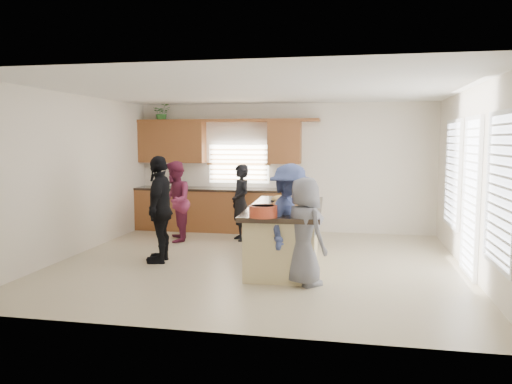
% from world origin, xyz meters
% --- Properties ---
extents(floor, '(6.50, 6.50, 0.00)m').
position_xyz_m(floor, '(0.00, 0.00, 0.00)').
color(floor, '#BAAB8A').
rests_on(floor, ground).
extents(room_shell, '(6.52, 6.02, 2.81)m').
position_xyz_m(room_shell, '(0.00, 0.00, 1.90)').
color(room_shell, silver).
rests_on(room_shell, ground).
extents(back_cabinetry, '(4.08, 0.66, 2.46)m').
position_xyz_m(back_cabinetry, '(-1.47, 2.73, 0.91)').
color(back_cabinetry, brown).
rests_on(back_cabinetry, ground).
extents(right_wall_glazing, '(0.06, 4.00, 2.25)m').
position_xyz_m(right_wall_glazing, '(3.22, -0.13, 1.34)').
color(right_wall_glazing, white).
rests_on(right_wall_glazing, ground).
extents(island, '(1.28, 2.75, 0.95)m').
position_xyz_m(island, '(0.45, 0.07, 0.45)').
color(island, '#CEBB80').
rests_on(island, ground).
extents(platter_front, '(0.46, 0.46, 0.19)m').
position_xyz_m(platter_front, '(0.45, -0.11, 0.98)').
color(platter_front, black).
rests_on(platter_front, island).
extents(platter_mid, '(0.39, 0.39, 0.16)m').
position_xyz_m(platter_mid, '(0.58, 0.43, 0.98)').
color(platter_mid, black).
rests_on(platter_mid, island).
extents(platter_back, '(0.36, 0.36, 0.15)m').
position_xyz_m(platter_back, '(0.28, 0.66, 0.98)').
color(platter_back, black).
rests_on(platter_back, island).
extents(salad_bowl, '(0.39, 0.39, 0.16)m').
position_xyz_m(salad_bowl, '(0.30, -1.17, 1.04)').
color(salad_bowl, '#BE3F22').
rests_on(salad_bowl, island).
extents(clear_cup, '(0.08, 0.08, 0.09)m').
position_xyz_m(clear_cup, '(0.81, -0.76, 1.00)').
color(clear_cup, white).
rests_on(clear_cup, island).
extents(plate_stack, '(0.19, 0.19, 0.04)m').
position_xyz_m(plate_stack, '(0.37, 0.84, 0.97)').
color(plate_stack, '#9E7EB8').
rests_on(plate_stack, island).
extents(flower_vase, '(0.14, 0.14, 0.44)m').
position_xyz_m(flower_vase, '(0.39, 1.30, 1.19)').
color(flower_vase, silver).
rests_on(flower_vase, island).
extents(potted_plant, '(0.47, 0.45, 0.42)m').
position_xyz_m(potted_plant, '(-2.73, 2.82, 2.61)').
color(potted_plant, '#387A31').
rests_on(potted_plant, back_cabinetry).
extents(woman_left_back, '(0.62, 0.67, 1.53)m').
position_xyz_m(woman_left_back, '(-0.68, 1.77, 0.76)').
color(woman_left_back, black).
rests_on(woman_left_back, ground).
extents(woman_left_mid, '(0.81, 0.92, 1.60)m').
position_xyz_m(woman_left_mid, '(-1.94, 1.41, 0.80)').
color(woman_left_mid, maroon).
rests_on(woman_left_mid, ground).
extents(woman_left_front, '(0.57, 1.08, 1.76)m').
position_xyz_m(woman_left_front, '(-1.60, -0.20, 0.88)').
color(woman_left_front, black).
rests_on(woman_left_front, ground).
extents(woman_right_back, '(0.86, 1.20, 1.67)m').
position_xyz_m(woman_right_back, '(0.63, -0.81, 0.84)').
color(woman_right_back, '#3A4980').
rests_on(woman_right_back, ground).
extents(woman_right_front, '(0.85, 0.86, 1.50)m').
position_xyz_m(woman_right_front, '(0.86, -1.08, 0.75)').
color(woman_right_front, slate).
rests_on(woman_right_front, ground).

